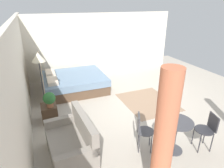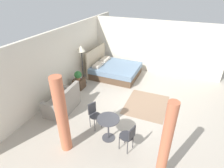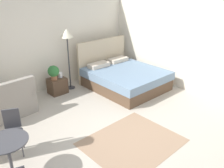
# 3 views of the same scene
# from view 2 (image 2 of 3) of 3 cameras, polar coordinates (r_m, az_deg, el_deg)

# --- Properties ---
(ground_plane) EXTENTS (9.27, 9.39, 0.02)m
(ground_plane) POSITION_cam_2_polar(r_m,az_deg,el_deg) (7.21, 7.64, -5.89)
(ground_plane) COLOR #B2A899
(wall_back) EXTENTS (9.27, 0.12, 2.61)m
(wall_back) POSITION_cam_2_polar(r_m,az_deg,el_deg) (7.85, -14.90, 7.34)
(wall_back) COLOR silver
(wall_back) RESTS_ON ground
(wall_right) EXTENTS (0.12, 6.39, 2.61)m
(wall_right) POSITION_cam_2_polar(r_m,az_deg,el_deg) (9.42, 13.43, 11.19)
(wall_right) COLOR silver
(wall_right) RESTS_ON ground
(area_rug) EXTENTS (1.82, 1.53, 0.01)m
(area_rug) POSITION_cam_2_polar(r_m,az_deg,el_deg) (7.15, 10.72, -6.41)
(area_rug) COLOR #93755B
(area_rug) RESTS_ON ground
(bed) EXTENTS (1.94, 2.24, 1.32)m
(bed) POSITION_cam_2_polar(r_m,az_deg,el_deg) (9.03, 0.78, 4.46)
(bed) COLOR brown
(bed) RESTS_ON ground
(couch) EXTENTS (1.38, 0.86, 0.94)m
(couch) POSITION_cam_2_polar(r_m,az_deg,el_deg) (6.82, -15.15, -5.74)
(couch) COLOR gray
(couch) RESTS_ON ground
(nightstand) EXTENTS (0.48, 0.40, 0.46)m
(nightstand) POSITION_cam_2_polar(r_m,az_deg,el_deg) (8.11, -10.26, 0.17)
(nightstand) COLOR #473323
(nightstand) RESTS_ON ground
(potted_plant) EXTENTS (0.32, 0.32, 0.41)m
(potted_plant) POSITION_cam_2_polar(r_m,az_deg,el_deg) (7.80, -10.67, 2.76)
(potted_plant) COLOR #935B3D
(potted_plant) RESTS_ON nightstand
(vase) EXTENTS (0.12, 0.12, 0.15)m
(vase) POSITION_cam_2_polar(r_m,az_deg,el_deg) (8.05, -9.96, 2.43)
(vase) COLOR silver
(vase) RESTS_ON nightstand
(floor_lamp) EXTENTS (0.36, 0.36, 1.79)m
(floor_lamp) POSITION_cam_2_polar(r_m,az_deg,el_deg) (7.97, -9.66, 10.18)
(floor_lamp) COLOR #2D2D33
(floor_lamp) RESTS_ON ground
(balcony_table) EXTENTS (0.65, 0.65, 0.75)m
(balcony_table) POSITION_cam_2_polar(r_m,az_deg,el_deg) (5.37, -1.17, -12.74)
(balcony_table) COLOR #3F3F44
(balcony_table) RESTS_ON ground
(cafe_chair_near_window) EXTENTS (0.48, 0.48, 0.84)m
(cafe_chair_near_window) POSITION_cam_2_polar(r_m,az_deg,el_deg) (5.07, 5.31, -15.95)
(cafe_chair_near_window) COLOR #2D2D33
(cafe_chair_near_window) RESTS_ON ground
(cafe_chair_near_couch) EXTENTS (0.49, 0.49, 0.87)m
(cafe_chair_near_couch) POSITION_cam_2_polar(r_m,az_deg,el_deg) (5.80, -5.77, -9.07)
(cafe_chair_near_couch) COLOR #3F3F44
(cafe_chair_near_couch) RESTS_ON ground
(curtain_left) EXTENTS (0.22, 0.22, 2.27)m
(curtain_left) POSITION_cam_2_polar(r_m,az_deg,el_deg) (4.15, 16.39, -18.37)
(curtain_left) COLOR #D1704C
(curtain_left) RESTS_ON ground
(curtain_right) EXTENTS (0.30, 0.30, 2.27)m
(curtain_right) POSITION_cam_2_polar(r_m,az_deg,el_deg) (4.88, -15.53, -9.70)
(curtain_right) COLOR #D1704C
(curtain_right) RESTS_ON ground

